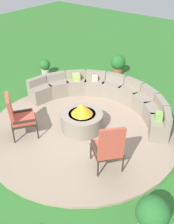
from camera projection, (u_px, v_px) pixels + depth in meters
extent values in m
plane|color=#2D6B28|center=(82.00, 130.00, 6.93)|extent=(24.00, 24.00, 0.00)
cylinder|color=gray|center=(82.00, 129.00, 6.91)|extent=(4.84, 4.84, 0.06)
cylinder|color=gray|center=(82.00, 121.00, 6.78)|extent=(1.05, 1.05, 0.45)
cylinder|color=black|center=(82.00, 115.00, 6.67)|extent=(0.68, 0.68, 0.06)
cone|color=orange|center=(82.00, 109.00, 6.58)|extent=(0.54, 0.54, 0.28)
cube|color=gray|center=(159.00, 128.00, 6.52)|extent=(0.68, 0.74, 0.46)
cube|color=gray|center=(167.00, 117.00, 6.31)|extent=(0.42, 0.60, 0.22)
cube|color=gray|center=(154.00, 115.00, 7.00)|extent=(0.74, 0.74, 0.46)
cube|color=gray|center=(161.00, 103.00, 6.83)|extent=(0.54, 0.53, 0.22)
cube|color=gray|center=(144.00, 104.00, 7.47)|extent=(0.73, 0.67, 0.46)
cube|color=gray|center=(150.00, 92.00, 7.33)|extent=(0.60, 0.41, 0.22)
cube|color=gray|center=(130.00, 95.00, 7.87)|extent=(0.65, 0.53, 0.46)
cube|color=gray|center=(134.00, 83.00, 7.76)|extent=(0.61, 0.25, 0.22)
cube|color=gray|center=(113.00, 90.00, 8.16)|extent=(0.66, 0.54, 0.46)
cube|color=gray|center=(116.00, 77.00, 8.08)|extent=(0.61, 0.25, 0.22)
cube|color=gray|center=(95.00, 87.00, 8.33)|extent=(0.73, 0.67, 0.46)
cube|color=gray|center=(96.00, 74.00, 8.26)|extent=(0.60, 0.41, 0.22)
cube|color=gray|center=(76.00, 86.00, 8.35)|extent=(0.74, 0.74, 0.46)
cube|color=gray|center=(76.00, 74.00, 8.28)|extent=(0.54, 0.53, 0.22)
cube|color=gray|center=(58.00, 88.00, 8.22)|extent=(0.68, 0.74, 0.46)
cube|color=gray|center=(56.00, 76.00, 8.15)|extent=(0.42, 0.60, 0.22)
cube|color=gray|center=(40.00, 93.00, 7.96)|extent=(0.55, 0.67, 0.46)
cube|color=gray|center=(37.00, 81.00, 7.86)|extent=(0.27, 0.61, 0.22)
cube|color=beige|center=(95.00, 78.00, 8.12)|extent=(0.21, 0.21, 0.16)
cube|color=#93B756|center=(76.00, 77.00, 8.12)|extent=(0.28, 0.28, 0.22)
cube|color=#70A34C|center=(159.00, 116.00, 6.34)|extent=(0.24, 0.26, 0.20)
cylinder|color=#2D2319|center=(35.00, 120.00, 6.85)|extent=(0.04, 0.04, 0.38)
cylinder|color=#2D2319|center=(38.00, 132.00, 6.45)|extent=(0.04, 0.04, 0.38)
cylinder|color=#2D2319|center=(12.00, 124.00, 6.71)|extent=(0.04, 0.04, 0.38)
cylinder|color=#2D2319|center=(14.00, 136.00, 6.31)|extent=(0.04, 0.04, 0.38)
cube|color=#2D2319|center=(24.00, 121.00, 6.46)|extent=(0.79, 0.80, 0.05)
cube|color=#B24738|center=(23.00, 118.00, 6.43)|extent=(0.72, 0.74, 0.09)
cube|color=#B24738|center=(10.00, 109.00, 6.20)|extent=(0.48, 0.42, 0.74)
cube|color=#2D2319|center=(22.00, 111.00, 6.58)|extent=(0.33, 0.44, 0.04)
cube|color=#2D2319|center=(24.00, 122.00, 6.20)|extent=(0.33, 0.44, 0.04)
cylinder|color=#2D2319|center=(91.00, 152.00, 5.85)|extent=(0.04, 0.04, 0.38)
cylinder|color=#2D2319|center=(114.00, 148.00, 5.96)|extent=(0.04, 0.04, 0.38)
cylinder|color=#2D2319|center=(98.00, 169.00, 5.41)|extent=(0.04, 0.04, 0.38)
cylinder|color=#2D2319|center=(123.00, 164.00, 5.52)|extent=(0.04, 0.04, 0.38)
cube|color=#2D2319|center=(107.00, 150.00, 5.57)|extent=(0.80, 0.80, 0.05)
cube|color=#B24738|center=(107.00, 148.00, 5.53)|extent=(0.74, 0.74, 0.09)
cube|color=#B24738|center=(112.00, 144.00, 5.17)|extent=(0.40, 0.53, 0.71)
cube|color=#2D2319|center=(95.00, 147.00, 5.44)|extent=(0.42, 0.34, 0.04)
cube|color=#2D2319|center=(119.00, 143.00, 5.55)|extent=(0.42, 0.34, 0.04)
sphere|color=#236028|center=(153.00, 213.00, 4.21)|extent=(0.55, 0.55, 0.55)
sphere|color=yellow|center=(157.00, 210.00, 4.13)|extent=(0.18, 0.18, 0.18)
cylinder|color=brown|center=(117.00, 71.00, 9.74)|extent=(0.37, 0.37, 0.24)
sphere|color=#236028|center=(118.00, 62.00, 9.56)|extent=(0.53, 0.53, 0.53)
cylinder|color=#A89E8E|center=(45.00, 72.00, 9.67)|extent=(0.29, 0.29, 0.23)
sphere|color=#236028|center=(45.00, 65.00, 9.53)|extent=(0.38, 0.38, 0.38)
sphere|color=#E55638|center=(46.00, 63.00, 9.46)|extent=(0.13, 0.13, 0.13)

